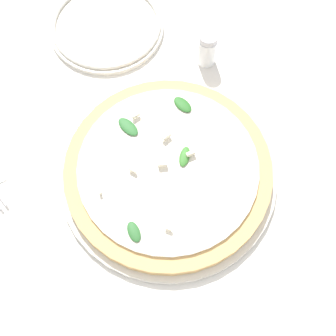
% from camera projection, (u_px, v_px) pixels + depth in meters
% --- Properties ---
extents(ground_plane, '(6.00, 6.00, 0.00)m').
position_uv_depth(ground_plane, '(187.00, 187.00, 0.73)').
color(ground_plane, silver).
extents(pizza_arugula_main, '(0.34, 0.34, 0.05)m').
position_uv_depth(pizza_arugula_main, '(168.00, 171.00, 0.72)').
color(pizza_arugula_main, silver).
rests_on(pizza_arugula_main, ground_plane).
extents(side_plate_white, '(0.21, 0.21, 0.02)m').
position_uv_depth(side_plate_white, '(107.00, 26.00, 0.85)').
color(side_plate_white, silver).
rests_on(side_plate_white, ground_plane).
extents(shaker_pepper, '(0.03, 0.03, 0.07)m').
position_uv_depth(shaker_pepper, '(207.00, 49.00, 0.80)').
color(shaker_pepper, silver).
rests_on(shaker_pepper, ground_plane).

